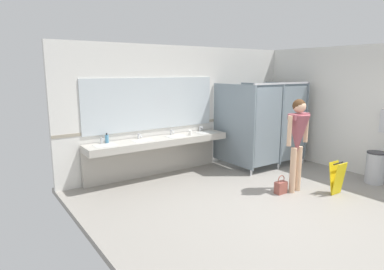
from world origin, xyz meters
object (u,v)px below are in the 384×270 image
at_px(person_standing, 298,133).
at_px(wet_floor_sign, 337,178).
at_px(handbag, 281,187).
at_px(trash_bin, 375,168).
at_px(paper_cup, 190,133).
at_px(soap_dispenser, 107,139).

distance_m(person_standing, wet_floor_sign, 1.08).
distance_m(handbag, wet_floor_sign, 1.03).
relative_size(trash_bin, paper_cup, 5.90).
bearing_deg(trash_bin, soap_dispenser, 146.43).
distance_m(person_standing, paper_cup, 2.31).
height_order(soap_dispenser, wet_floor_sign, soap_dispenser).
distance_m(person_standing, soap_dispenser, 3.62).
xyz_separation_m(handbag, paper_cup, (-0.66, 2.02, 0.78)).
distance_m(handbag, paper_cup, 2.26).
distance_m(soap_dispenser, wet_floor_sign, 4.39).
distance_m(person_standing, handbag, 1.04).
bearing_deg(wet_floor_sign, paper_cup, 119.17).
bearing_deg(soap_dispenser, person_standing, -40.64).
xyz_separation_m(soap_dispenser, paper_cup, (1.79, -0.26, -0.03)).
distance_m(trash_bin, handbag, 2.13).
relative_size(soap_dispenser, paper_cup, 1.79).
height_order(handbag, wet_floor_sign, wet_floor_sign).
relative_size(handbag, wet_floor_sign, 0.58).
bearing_deg(paper_cup, soap_dispenser, 171.66).
distance_m(paper_cup, wet_floor_sign, 3.06).
relative_size(person_standing, paper_cup, 15.86).
relative_size(handbag, paper_cup, 3.20).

